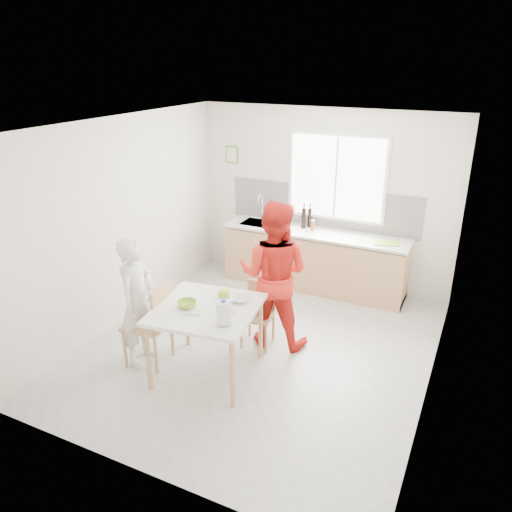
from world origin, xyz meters
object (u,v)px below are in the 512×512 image
at_px(dining_table, 206,314).
at_px(bowl_white, 240,299).
at_px(chair_left, 153,320).
at_px(person_red, 274,275).
at_px(milk_jug, 224,312).
at_px(wine_bottle_b, 310,218).
at_px(person_white, 137,302).
at_px(bowl_green, 187,304).
at_px(wine_bottle_a, 304,218).
at_px(chair_far, 259,310).

relative_size(dining_table, bowl_white, 5.96).
height_order(chair_left, bowl_white, chair_left).
relative_size(dining_table, person_red, 0.66).
height_order(milk_jug, wine_bottle_b, wine_bottle_b).
bearing_deg(person_white, bowl_green, -94.39).
bearing_deg(chair_left, wine_bottle_a, 157.29).
bearing_deg(person_red, dining_table, 59.74).
bearing_deg(chair_far, wine_bottle_b, 84.61).
bearing_deg(wine_bottle_a, dining_table, -91.92).
bearing_deg(bowl_green, dining_table, 21.75).
bearing_deg(milk_jug, chair_left, 164.29).
distance_m(person_red, bowl_white, 0.67).
distance_m(person_white, wine_bottle_a, 3.02).
height_order(chair_far, milk_jug, milk_jug).
height_order(person_red, bowl_green, person_red).
height_order(person_white, bowl_green, person_white).
xyz_separation_m(dining_table, wine_bottle_b, (0.16, 2.83, 0.32)).
bearing_deg(milk_jug, dining_table, 139.11).
relative_size(milk_jug, wine_bottle_a, 0.82).
xyz_separation_m(bowl_white, wine_bottle_b, (-0.11, 2.54, 0.21)).
xyz_separation_m(person_red, wine_bottle_b, (-0.23, 1.89, 0.15)).
relative_size(bowl_white, wine_bottle_a, 0.64).
bearing_deg(chair_far, chair_left, -141.61).
relative_size(chair_far, wine_bottle_a, 2.51).
bearing_deg(dining_table, wine_bottle_b, 86.81).
bearing_deg(bowl_white, wine_bottle_b, 92.39).
xyz_separation_m(chair_far, bowl_green, (-0.43, -0.93, 0.43)).
distance_m(person_red, wine_bottle_b, 1.91).
bearing_deg(person_red, chair_left, 36.56).
bearing_deg(chair_left, person_white, -90.00).
bearing_deg(bowl_green, person_white, -176.68).
bearing_deg(chair_far, bowl_green, -122.58).
height_order(bowl_green, milk_jug, milk_jug).
bearing_deg(chair_left, dining_table, 90.00).
distance_m(chair_left, milk_jug, 1.12).
height_order(person_red, milk_jug, person_red).
relative_size(chair_left, person_white, 0.66).
height_order(bowl_white, wine_bottle_b, wine_bottle_b).
bearing_deg(person_red, bowl_green, 52.51).
relative_size(person_white, milk_jug, 5.86).
xyz_separation_m(person_white, milk_jug, (1.20, -0.12, 0.21)).
xyz_separation_m(chair_left, chair_far, (0.91, 0.94, -0.11)).
xyz_separation_m(chair_left, wine_bottle_b, (0.82, 2.92, 0.51)).
relative_size(bowl_green, wine_bottle_b, 0.71).
relative_size(chair_left, bowl_white, 4.95).
relative_size(person_white, bowl_green, 7.20).
distance_m(chair_left, wine_bottle_b, 3.08).
bearing_deg(bowl_white, milk_jug, -79.70).
distance_m(chair_left, wine_bottle_a, 2.98).
bearing_deg(person_white, wine_bottle_b, -26.49).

